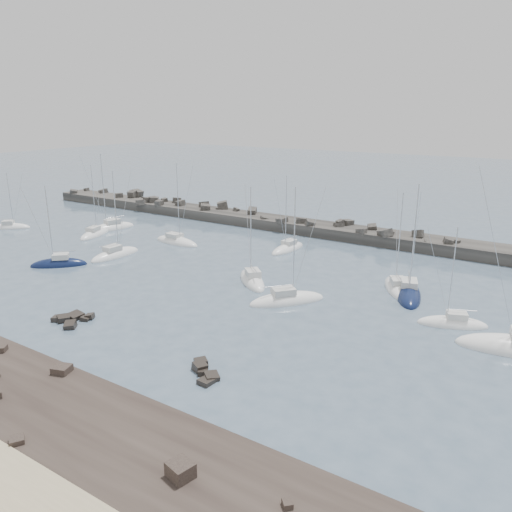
# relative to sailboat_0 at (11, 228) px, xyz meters

# --- Properties ---
(ground) EXTENTS (400.00, 400.00, 0.00)m
(ground) POSITION_rel_sailboat_0_xyz_m (48.20, -11.14, -0.13)
(ground) COLOR #485C70
(ground) RESTS_ON ground
(rock_cluster_near) EXTENTS (4.09, 4.00, 1.49)m
(rock_cluster_near) POSITION_rel_sailboat_0_xyz_m (43.97, -20.75, -0.06)
(rock_cluster_near) COLOR black
(rock_cluster_near) RESTS_ON ground
(rock_cluster_far) EXTENTS (3.66, 3.38, 1.21)m
(rock_cluster_far) POSITION_rel_sailboat_0_xyz_m (62.19, -21.73, -0.01)
(rock_cluster_far) COLOR black
(rock_cluster_far) RESTS_ON ground
(breakwater) EXTENTS (115.00, 7.45, 5.11)m
(breakwater) POSITION_rel_sailboat_0_xyz_m (40.52, 26.84, 0.17)
(breakwater) COLOR #2F2D2A
(breakwater) RESTS_ON ground
(sailboat_0) EXTENTS (6.67, 5.94, 10.96)m
(sailboat_0) POSITION_rel_sailboat_0_xyz_m (0.00, 0.00, 0.00)
(sailboat_0) COLOR white
(sailboat_0) RESTS_ON ground
(sailboat_1) EXTENTS (4.97, 8.56, 12.94)m
(sailboat_1) POSITION_rel_sailboat_0_xyz_m (16.97, 4.91, 0.00)
(sailboat_1) COLOR white
(sailboat_1) RESTS_ON ground
(sailboat_2) EXTENTS (7.14, 6.92, 12.23)m
(sailboat_2) POSITION_rel_sailboat_0_xyz_m (26.65, -9.47, 0.02)
(sailboat_2) COLOR #0E193C
(sailboat_2) RESTS_ON ground
(sailboat_3) EXTENTS (3.06, 8.66, 13.59)m
(sailboat_3) POSITION_rel_sailboat_0_xyz_m (29.75, -2.06, 0.01)
(sailboat_3) COLOR white
(sailboat_3) RESTS_ON ground
(sailboat_4) EXTENTS (9.07, 3.40, 13.96)m
(sailboat_4) POSITION_rel_sailboat_0_xyz_m (32.32, 8.67, -0.00)
(sailboat_4) COLOR white
(sailboat_4) RESTS_ON ground
(sailboat_5) EXTENTS (7.66, 7.43, 13.06)m
(sailboat_5) POSITION_rel_sailboat_0_xyz_m (53.07, -0.56, 0.02)
(sailboat_5) COLOR white
(sailboat_5) RESTS_ON ground
(sailboat_6) EXTENTS (3.09, 8.07, 12.50)m
(sailboat_6) POSITION_rel_sailboat_0_xyz_m (49.60, 14.83, -0.00)
(sailboat_6) COLOR white
(sailboat_6) RESTS_ON ground
(sailboat_7) EXTENTS (7.88, 8.66, 14.20)m
(sailboat_7) POSITION_rel_sailboat_0_xyz_m (60.08, -4.09, 0.01)
(sailboat_7) COLOR white
(sailboat_7) RESTS_ON ground
(sailboat_8) EXTENTS (5.60, 9.46, 14.37)m
(sailboat_8) POSITION_rel_sailboat_0_xyz_m (71.08, 5.43, 0.02)
(sailboat_8) COLOR #0E193C
(sailboat_8) RESTS_ON ground
(sailboat_9) EXTENTS (7.23, 4.56, 11.07)m
(sailboat_9) POSITION_rel_sailboat_0_xyz_m (77.31, -0.51, -0.00)
(sailboat_9) COLOR white
(sailboat_9) RESTS_ON ground
(sailboat_10) EXTENTS (6.06, 8.19, 12.70)m
(sailboat_10) POSITION_rel_sailboat_0_xyz_m (69.31, 6.63, 0.00)
(sailboat_10) COLOR white
(sailboat_10) RESTS_ON ground
(sailboat_13) EXTENTS (5.15, 9.65, 14.65)m
(sailboat_13) POSITION_rel_sailboat_0_xyz_m (15.97, 9.36, 0.02)
(sailboat_13) COLOR white
(sailboat_13) RESTS_ON ground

